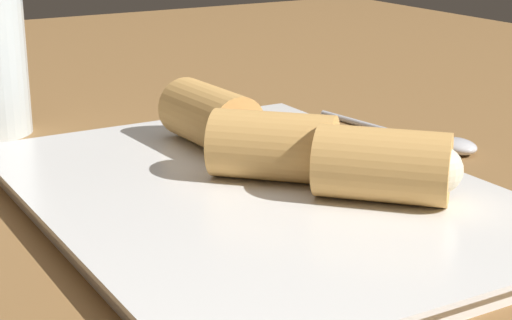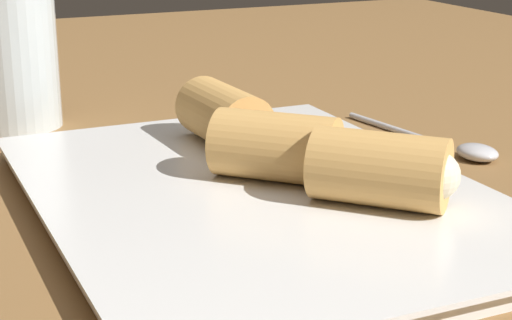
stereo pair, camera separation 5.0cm
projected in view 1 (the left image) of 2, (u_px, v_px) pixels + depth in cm
name	position (u px, v px, depth cm)	size (l,w,h in cm)	color
table_surface	(301.00, 234.00, 50.23)	(180.00, 140.00, 2.00)	olive
serving_plate	(256.00, 199.00, 50.92)	(34.50, 25.14, 1.50)	white
roll_front_left	(390.00, 166.00, 47.79)	(8.27, 8.16, 4.18)	#DBA356
roll_front_right	(273.00, 148.00, 51.16)	(8.22, 8.22, 4.18)	#DBA356
roll_back_left	(216.00, 118.00, 58.05)	(8.27, 4.55, 4.18)	#DBA356
spoon	(435.00, 141.00, 63.66)	(15.85, 3.81, 1.13)	silver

